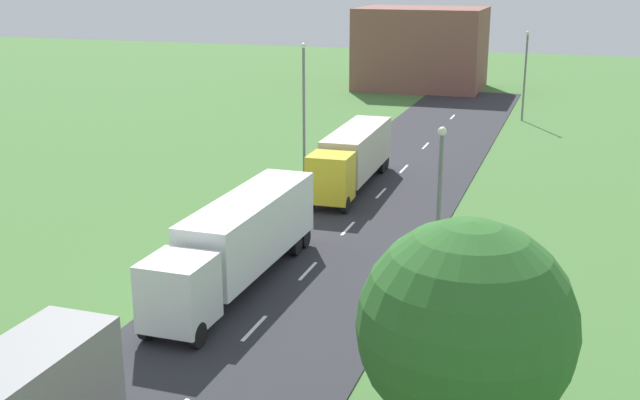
{
  "coord_description": "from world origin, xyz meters",
  "views": [
    {
      "loc": [
        11.51,
        2.5,
        13.81
      ],
      "look_at": [
        -1.04,
        40.65,
        2.06
      ],
      "focal_mm": 44.93,
      "sensor_mm": 36.0,
      "label": 1
    }
  ],
  "objects_px": {
    "truck_second": "(239,239)",
    "distant_building": "(421,48)",
    "truck_third": "(353,156)",
    "lamppost_third": "(304,104)",
    "tree_maple": "(466,327)",
    "lamppost_second": "(439,206)",
    "lamppost_fourth": "(525,71)"
  },
  "relations": [
    {
      "from": "truck_second",
      "to": "distant_building",
      "type": "bearing_deg",
      "value": 93.99
    },
    {
      "from": "truck_third",
      "to": "lamppost_third",
      "type": "xyz_separation_m",
      "value": [
        -3.89,
        1.69,
        2.87
      ]
    },
    {
      "from": "lamppost_third",
      "to": "distant_building",
      "type": "relative_size",
      "value": 0.63
    },
    {
      "from": "tree_maple",
      "to": "distant_building",
      "type": "distance_m",
      "value": 75.37
    },
    {
      "from": "truck_third",
      "to": "tree_maple",
      "type": "height_order",
      "value": "tree_maple"
    },
    {
      "from": "lamppost_second",
      "to": "tree_maple",
      "type": "height_order",
      "value": "tree_maple"
    },
    {
      "from": "distant_building",
      "to": "lamppost_third",
      "type": "bearing_deg",
      "value": -89.09
    },
    {
      "from": "truck_second",
      "to": "tree_maple",
      "type": "bearing_deg",
      "value": -44.42
    },
    {
      "from": "tree_maple",
      "to": "distant_building",
      "type": "bearing_deg",
      "value": 102.17
    },
    {
      "from": "lamppost_second",
      "to": "tree_maple",
      "type": "relative_size",
      "value": 1.0
    },
    {
      "from": "truck_third",
      "to": "lamppost_fourth",
      "type": "height_order",
      "value": "lamppost_fourth"
    },
    {
      "from": "lamppost_fourth",
      "to": "distant_building",
      "type": "relative_size",
      "value": 0.58
    },
    {
      "from": "lamppost_third",
      "to": "lamppost_fourth",
      "type": "distance_m",
      "value": 28.77
    },
    {
      "from": "lamppost_third",
      "to": "lamppost_fourth",
      "type": "relative_size",
      "value": 1.1
    },
    {
      "from": "truck_second",
      "to": "lamppost_third",
      "type": "distance_m",
      "value": 19.72
    },
    {
      "from": "lamppost_fourth",
      "to": "tree_maple",
      "type": "distance_m",
      "value": 56.49
    },
    {
      "from": "lamppost_third",
      "to": "lamppost_second",
      "type": "bearing_deg",
      "value": -55.91
    },
    {
      "from": "lamppost_second",
      "to": "lamppost_third",
      "type": "height_order",
      "value": "lamppost_third"
    },
    {
      "from": "lamppost_second",
      "to": "distant_building",
      "type": "xyz_separation_m",
      "value": [
        -13.01,
        61.41,
        0.37
      ]
    },
    {
      "from": "lamppost_third",
      "to": "lamppost_fourth",
      "type": "height_order",
      "value": "lamppost_third"
    },
    {
      "from": "truck_second",
      "to": "lamppost_second",
      "type": "distance_m",
      "value": 8.96
    },
    {
      "from": "truck_third",
      "to": "lamppost_third",
      "type": "bearing_deg",
      "value": 156.58
    },
    {
      "from": "distant_building",
      "to": "truck_second",
      "type": "bearing_deg",
      "value": -86.01
    },
    {
      "from": "lamppost_third",
      "to": "lamppost_fourth",
      "type": "bearing_deg",
      "value": 64.4
    },
    {
      "from": "distant_building",
      "to": "lamppost_fourth",
      "type": "bearing_deg",
      "value": -52.76
    },
    {
      "from": "truck_second",
      "to": "lamppost_third",
      "type": "xyz_separation_m",
      "value": [
        -3.67,
        19.17,
        2.82
      ]
    },
    {
      "from": "lamppost_fourth",
      "to": "lamppost_third",
      "type": "bearing_deg",
      "value": -115.6
    },
    {
      "from": "lamppost_second",
      "to": "truck_second",
      "type": "bearing_deg",
      "value": -173.69
    },
    {
      "from": "lamppost_third",
      "to": "lamppost_fourth",
      "type": "xyz_separation_m",
      "value": [
        12.43,
        25.94,
        -0.41
      ]
    },
    {
      "from": "lamppost_third",
      "to": "tree_maple",
      "type": "height_order",
      "value": "lamppost_third"
    },
    {
      "from": "truck_second",
      "to": "tree_maple",
      "type": "xyz_separation_m",
      "value": [
        11.54,
        -11.31,
        2.53
      ]
    },
    {
      "from": "lamppost_second",
      "to": "lamppost_third",
      "type": "distance_m",
      "value": 22.0
    }
  ]
}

